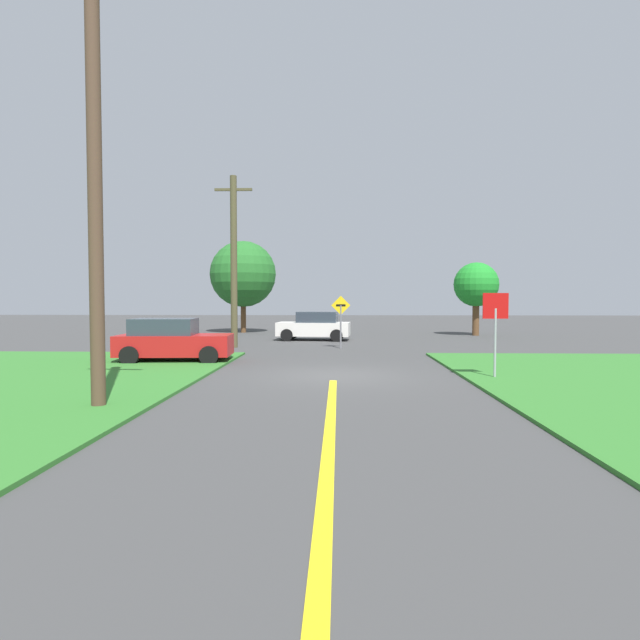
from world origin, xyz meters
TOP-DOWN VIEW (x-y plane):
  - ground_plane at (0.00, 0.00)m, footprint 120.00×120.00m
  - lane_stripe_center at (0.00, -8.00)m, footprint 0.20×14.00m
  - stop_sign at (4.68, -0.61)m, footprint 0.74×0.07m
  - parked_car_near_building at (-5.99, 3.13)m, footprint 4.21×2.16m
  - car_approaching_junction at (-1.22, 13.59)m, footprint 4.22×2.27m
  - utility_pole_near at (-4.95, -4.94)m, footprint 1.80×0.30m
  - utility_pole_mid at (-4.89, 9.03)m, footprint 1.80×0.32m
  - direction_sign at (0.25, 8.72)m, footprint 0.90×0.12m
  - oak_tree_left at (-6.52, 20.15)m, footprint 4.59×4.59m
  - pine_tree_center at (8.96, 17.78)m, footprint 2.83×2.83m

SIDE VIEW (x-z plane):
  - ground_plane at x=0.00m, z-range 0.00..0.00m
  - lane_stripe_center at x=0.00m, z-range 0.00..0.01m
  - parked_car_near_building at x=-5.99m, z-range -0.01..1.61m
  - car_approaching_junction at x=-1.22m, z-range -0.01..1.61m
  - direction_sign at x=0.25m, z-range 0.30..2.80m
  - stop_sign at x=4.68m, z-range 0.51..3.02m
  - pine_tree_center at x=8.96m, z-range 0.90..5.59m
  - oak_tree_left at x=-6.52m, z-range 0.89..7.27m
  - utility_pole_mid at x=-4.89m, z-range 0.10..8.33m
  - utility_pole_near at x=-4.95m, z-range 0.12..9.54m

